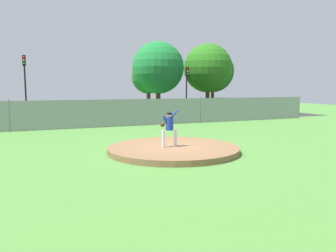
{
  "coord_description": "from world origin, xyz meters",
  "views": [
    {
      "loc": [
        -5.62,
        -12.65,
        2.74
      ],
      "look_at": [
        0.19,
        1.03,
        1.0
      ],
      "focal_mm": 34.91,
      "sensor_mm": 36.0,
      "label": 1
    }
  ],
  "objects_px": {
    "parked_car_red": "(88,112)",
    "parked_car_burgundy": "(222,107)",
    "traffic_light_near": "(25,76)",
    "traffic_light_far": "(187,82)",
    "traffic_cone_orange": "(11,119)",
    "parked_car_teal": "(140,111)",
    "baseball": "(182,145)",
    "parked_car_champagne": "(54,113)",
    "parked_car_charcoal": "(191,109)",
    "pitcher_youth": "(169,126)"
  },
  "relations": [
    {
      "from": "pitcher_youth",
      "to": "traffic_light_near",
      "type": "height_order",
      "value": "traffic_light_near"
    },
    {
      "from": "baseball",
      "to": "traffic_light_far",
      "type": "height_order",
      "value": "traffic_light_far"
    },
    {
      "from": "baseball",
      "to": "parked_car_charcoal",
      "type": "bearing_deg",
      "value": 61.56
    },
    {
      "from": "traffic_cone_orange",
      "to": "traffic_light_near",
      "type": "distance_m",
      "value": 4.47
    },
    {
      "from": "parked_car_burgundy",
      "to": "parked_car_charcoal",
      "type": "xyz_separation_m",
      "value": [
        -3.35,
        0.07,
        -0.04
      ]
    },
    {
      "from": "baseball",
      "to": "parked_car_burgundy",
      "type": "distance_m",
      "value": 18.43
    },
    {
      "from": "parked_car_champagne",
      "to": "traffic_cone_orange",
      "type": "distance_m",
      "value": 3.67
    },
    {
      "from": "parked_car_champagne",
      "to": "traffic_cone_orange",
      "type": "relative_size",
      "value": 7.61
    },
    {
      "from": "parked_car_charcoal",
      "to": "traffic_light_far",
      "type": "distance_m",
      "value": 4.92
    },
    {
      "from": "parked_car_burgundy",
      "to": "baseball",
      "type": "bearing_deg",
      "value": -127.74
    },
    {
      "from": "parked_car_red",
      "to": "baseball",
      "type": "bearing_deg",
      "value": -83.88
    },
    {
      "from": "parked_car_teal",
      "to": "parked_car_charcoal",
      "type": "bearing_deg",
      "value": 5.14
    },
    {
      "from": "baseball",
      "to": "parked_car_champagne",
      "type": "bearing_deg",
      "value": 106.36
    },
    {
      "from": "baseball",
      "to": "parked_car_burgundy",
      "type": "bearing_deg",
      "value": 52.26
    },
    {
      "from": "parked_car_red",
      "to": "traffic_light_near",
      "type": "distance_m",
      "value": 6.98
    },
    {
      "from": "parked_car_red",
      "to": "parked_car_charcoal",
      "type": "distance_m",
      "value": 9.49
    },
    {
      "from": "traffic_cone_orange",
      "to": "pitcher_youth",
      "type": "bearing_deg",
      "value": -67.02
    },
    {
      "from": "parked_car_burgundy",
      "to": "traffic_light_far",
      "type": "distance_m",
      "value": 5.08
    },
    {
      "from": "baseball",
      "to": "parked_car_red",
      "type": "relative_size",
      "value": 0.02
    },
    {
      "from": "parked_car_red",
      "to": "parked_car_burgundy",
      "type": "relative_size",
      "value": 0.94
    },
    {
      "from": "parked_car_champagne",
      "to": "traffic_light_far",
      "type": "distance_m",
      "value": 14.48
    },
    {
      "from": "traffic_light_near",
      "to": "traffic_light_far",
      "type": "xyz_separation_m",
      "value": [
        15.64,
        -0.25,
        -0.38
      ]
    },
    {
      "from": "traffic_light_near",
      "to": "traffic_cone_orange",
      "type": "bearing_deg",
      "value": -114.97
    },
    {
      "from": "pitcher_youth",
      "to": "baseball",
      "type": "distance_m",
      "value": 1.03
    },
    {
      "from": "pitcher_youth",
      "to": "parked_car_teal",
      "type": "distance_m",
      "value": 14.48
    },
    {
      "from": "baseball",
      "to": "parked_car_charcoal",
      "type": "height_order",
      "value": "parked_car_charcoal"
    },
    {
      "from": "parked_car_teal",
      "to": "traffic_light_far",
      "type": "xyz_separation_m",
      "value": [
        6.61,
        4.39,
        2.57
      ]
    },
    {
      "from": "parked_car_red",
      "to": "parked_car_champagne",
      "type": "xyz_separation_m",
      "value": [
        -2.69,
        -0.08,
        0.06
      ]
    },
    {
      "from": "parked_car_teal",
      "to": "traffic_cone_orange",
      "type": "distance_m",
      "value": 10.44
    },
    {
      "from": "parked_car_charcoal",
      "to": "parked_car_teal",
      "type": "height_order",
      "value": "parked_car_charcoal"
    },
    {
      "from": "traffic_light_near",
      "to": "parked_car_red",
      "type": "bearing_deg",
      "value": -42.26
    },
    {
      "from": "parked_car_burgundy",
      "to": "parked_car_teal",
      "type": "relative_size",
      "value": 1.15
    },
    {
      "from": "baseball",
      "to": "traffic_light_far",
      "type": "bearing_deg",
      "value": 63.12
    },
    {
      "from": "pitcher_youth",
      "to": "baseball",
      "type": "bearing_deg",
      "value": -8.94
    },
    {
      "from": "pitcher_youth",
      "to": "parked_car_charcoal",
      "type": "height_order",
      "value": "pitcher_youth"
    },
    {
      "from": "pitcher_youth",
      "to": "parked_car_teal",
      "type": "bearing_deg",
      "value": 76.63
    },
    {
      "from": "baseball",
      "to": "parked_car_charcoal",
      "type": "xyz_separation_m",
      "value": [
        7.93,
        14.64,
        0.53
      ]
    },
    {
      "from": "parked_car_red",
      "to": "parked_car_charcoal",
      "type": "height_order",
      "value": "parked_car_charcoal"
    },
    {
      "from": "parked_car_charcoal",
      "to": "traffic_cone_orange",
      "type": "xyz_separation_m",
      "value": [
        -15.35,
        1.64,
        -0.54
      ]
    },
    {
      "from": "parked_car_champagne",
      "to": "parked_car_charcoal",
      "type": "bearing_deg",
      "value": 0.69
    },
    {
      "from": "parked_car_charcoal",
      "to": "parked_car_teal",
      "type": "distance_m",
      "value": 5.15
    },
    {
      "from": "parked_car_red",
      "to": "parked_car_burgundy",
      "type": "bearing_deg",
      "value": -0.02
    },
    {
      "from": "parked_car_charcoal",
      "to": "baseball",
      "type": "bearing_deg",
      "value": -118.44
    },
    {
      "from": "baseball",
      "to": "parked_car_champagne",
      "type": "height_order",
      "value": "parked_car_champagne"
    },
    {
      "from": "baseball",
      "to": "traffic_light_near",
      "type": "bearing_deg",
      "value": 108.33
    },
    {
      "from": "traffic_cone_orange",
      "to": "traffic_light_near",
      "type": "xyz_separation_m",
      "value": [
        1.18,
        2.54,
        3.49
      ]
    },
    {
      "from": "pitcher_youth",
      "to": "parked_car_burgundy",
      "type": "bearing_deg",
      "value": 50.76
    },
    {
      "from": "parked_car_teal",
      "to": "traffic_cone_orange",
      "type": "xyz_separation_m",
      "value": [
        -10.21,
        2.1,
        -0.53
      ]
    },
    {
      "from": "traffic_light_far",
      "to": "baseball",
      "type": "bearing_deg",
      "value": -116.88
    },
    {
      "from": "parked_car_charcoal",
      "to": "traffic_light_near",
      "type": "height_order",
      "value": "traffic_light_near"
    }
  ]
}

